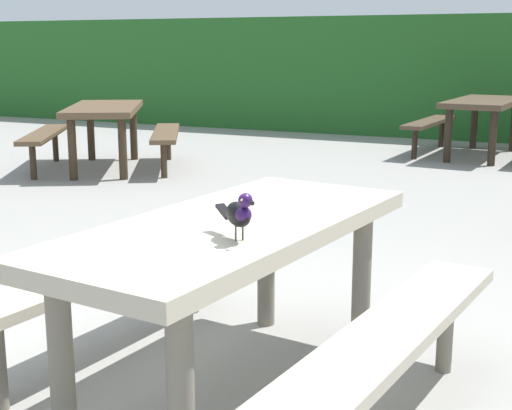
{
  "coord_description": "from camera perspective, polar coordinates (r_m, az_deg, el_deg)",
  "views": [
    {
      "loc": [
        1.64,
        -2.73,
        1.43
      ],
      "look_at": [
        0.51,
        -0.31,
        0.84
      ],
      "focal_mm": 51.08,
      "sensor_mm": 36.0,
      "label": 1
    }
  ],
  "objects": [
    {
      "name": "picnic_table_mid_right",
      "position": [
        8.66,
        -11.77,
        6.41
      ],
      "size": [
        2.31,
        2.32,
        0.74
      ],
      "color": "brown",
      "rests_on": "ground"
    },
    {
      "name": "hedge_wall",
      "position": [
        12.13,
        17.55,
        9.56
      ],
      "size": [
        28.0,
        1.55,
        1.87
      ],
      "primitive_type": "cube",
      "color": "#235B23",
      "rests_on": "ground"
    },
    {
      "name": "picnic_table_mid_left",
      "position": [
        9.89,
        17.41,
        6.83
      ],
      "size": [
        1.79,
        1.85,
        0.74
      ],
      "color": "#473828",
      "rests_on": "ground"
    },
    {
      "name": "bird_grackle",
      "position": [
        2.6,
        -1.3,
        -0.63
      ],
      "size": [
        0.24,
        0.2,
        0.18
      ],
      "color": "black",
      "rests_on": "picnic_table_foreground"
    },
    {
      "name": "picnic_table_foreground",
      "position": [
        2.99,
        -1.8,
        -4.6
      ],
      "size": [
        1.87,
        1.9,
        0.74
      ],
      "color": "#B2A893",
      "rests_on": "ground"
    },
    {
      "name": "ground_plane",
      "position": [
        3.5,
        -5.51,
        -11.77
      ],
      "size": [
        60.0,
        60.0,
        0.0
      ],
      "primitive_type": "plane",
      "color": "gray"
    }
  ]
}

